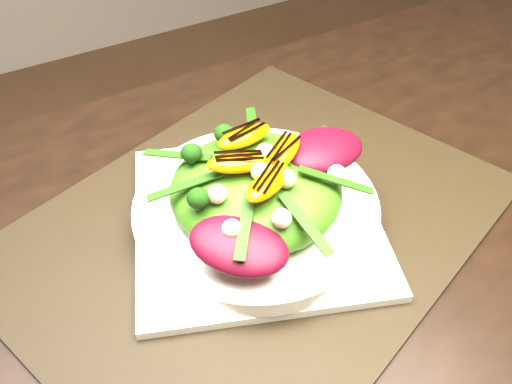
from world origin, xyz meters
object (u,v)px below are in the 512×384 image
dining_table (308,307)px  salad_bowl (256,208)px  placemat (256,222)px  orange_segment (228,149)px  lettuce_mound (256,189)px  plate_base (256,218)px

dining_table → salad_bowl: dining_table is taller
placemat → salad_bowl: (0.00, 0.00, 0.02)m
dining_table → orange_segment: bearing=94.8°
lettuce_mound → orange_segment: bearing=115.5°
placemat → lettuce_mound: lettuce_mound is taller
lettuce_mound → dining_table: bearing=-91.7°
dining_table → lettuce_mound: (0.00, 0.11, 0.07)m
placemat → salad_bowl: bearing=0.0°
plate_base → orange_segment: 0.09m
dining_table → placemat: 0.12m
lettuce_mound → placemat: bearing=180.0°
dining_table → orange_segment: 0.19m
plate_base → orange_segment: size_ratio=4.00×
plate_base → orange_segment: orange_segment is taller
plate_base → placemat: bearing=153.4°
plate_base → lettuce_mound: lettuce_mound is taller
placemat → dining_table: bearing=-91.7°
dining_table → salad_bowl: size_ratio=5.88×
placemat → plate_base: bearing=-26.6°
placemat → orange_segment: 0.10m
plate_base → salad_bowl: salad_bowl is taller
salad_bowl → dining_table: bearing=-91.7°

